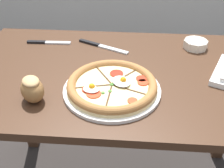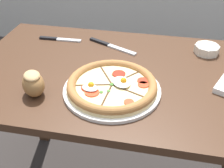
{
  "view_description": "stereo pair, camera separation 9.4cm",
  "coord_description": "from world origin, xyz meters",
  "views": [
    {
      "loc": [
        0.02,
        -0.89,
        1.33
      ],
      "look_at": [
        -0.04,
        -0.13,
        0.79
      ],
      "focal_mm": 45.0,
      "sensor_mm": 36.0,
      "label": 1
    },
    {
      "loc": [
        0.11,
        -0.88,
        1.33
      ],
      "look_at": [
        -0.04,
        -0.13,
        0.79
      ],
      "focal_mm": 45.0,
      "sensor_mm": 36.0,
      "label": 2
    }
  ],
  "objects": [
    {
      "name": "pizza",
      "position": [
        -0.04,
        -0.13,
        0.78
      ],
      "size": [
        0.33,
        0.33,
        0.05
      ],
      "color": "white",
      "rests_on": "dining_table"
    },
    {
      "name": "dining_table",
      "position": [
        0.0,
        0.0,
        0.63
      ],
      "size": [
        1.22,
        0.7,
        0.76
      ],
      "color": "#422819",
      "rests_on": "ground_plane"
    },
    {
      "name": "knife_spare",
      "position": [
        -0.35,
        0.21,
        0.76
      ],
      "size": [
        0.19,
        0.02,
        0.01
      ],
      "rotation": [
        0.0,
        0.0,
        0.03
      ],
      "color": "silver",
      "rests_on": "dining_table"
    },
    {
      "name": "ramekin_bowl",
      "position": [
        0.3,
        0.21,
        0.78
      ],
      "size": [
        0.1,
        0.1,
        0.04
      ],
      "color": "silver",
      "rests_on": "dining_table"
    },
    {
      "name": "knife_main",
      "position": [
        -0.1,
        0.19,
        0.76
      ],
      "size": [
        0.23,
        0.12,
        0.01
      ],
      "rotation": [
        0.0,
        0.0,
        -0.44
      ],
      "color": "silver",
      "rests_on": "dining_table"
    },
    {
      "name": "bread_piece_mid",
      "position": [
        -0.29,
        -0.19,
        0.8
      ],
      "size": [
        0.11,
        0.12,
        0.08
      ],
      "rotation": [
        0.0,
        0.0,
        2.22
      ],
      "color": "olive",
      "rests_on": "dining_table"
    }
  ]
}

